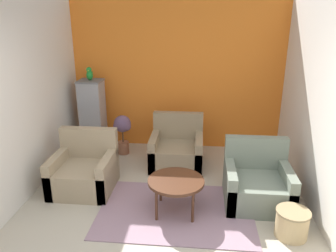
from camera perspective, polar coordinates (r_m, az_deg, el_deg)
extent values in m
cube|color=orange|center=(6.08, 1.58, 9.03)|extent=(3.95, 0.06, 2.79)
cube|color=silver|center=(5.00, -22.87, 5.25)|extent=(0.06, 3.34, 2.79)
cube|color=silver|center=(4.66, 24.58, 4.08)|extent=(0.06, 3.34, 2.79)
cube|color=gray|center=(4.44, 1.35, -14.55)|extent=(2.00, 1.38, 0.01)
cylinder|color=#472819|center=(4.21, 1.40, -9.59)|extent=(0.72, 0.72, 0.04)
cylinder|color=#472819|center=(4.16, -2.03, -13.73)|extent=(0.04, 0.04, 0.42)
cylinder|color=#472819|center=(4.13, 4.33, -14.03)|extent=(0.04, 0.04, 0.42)
cylinder|color=#472819|center=(4.54, -1.28, -10.66)|extent=(0.04, 0.04, 0.42)
cylinder|color=#472819|center=(4.51, 4.48, -10.91)|extent=(0.04, 0.04, 0.42)
cube|color=#9E896B|center=(4.98, -14.43, -8.69)|extent=(0.86, 0.81, 0.38)
cube|color=#9E896B|center=(5.09, -13.58, -2.77)|extent=(0.86, 0.14, 0.46)
cube|color=#9E896B|center=(5.08, -18.47, -7.52)|extent=(0.12, 0.81, 0.54)
cube|color=#9E896B|center=(4.84, -10.35, -8.19)|extent=(0.12, 0.81, 0.54)
cube|color=slate|center=(4.66, 15.21, -10.83)|extent=(0.86, 0.81, 0.38)
cube|color=slate|center=(4.77, 15.04, -4.43)|extent=(0.86, 0.14, 0.46)
cube|color=slate|center=(4.57, 10.67, -9.93)|extent=(0.12, 0.81, 0.54)
cube|color=slate|center=(4.70, 19.81, -9.94)|extent=(0.12, 0.81, 0.54)
cube|color=#8E7A5B|center=(5.54, 1.50, -5.07)|extent=(0.86, 0.81, 0.38)
cube|color=#8E7A5B|center=(5.70, 1.78, 0.17)|extent=(0.86, 0.14, 0.46)
cube|color=#8E7A5B|center=(5.55, -2.31, -4.16)|extent=(0.12, 0.81, 0.54)
cube|color=#8E7A5B|center=(5.50, 5.36, -4.44)|extent=(0.12, 0.81, 0.54)
cube|color=slate|center=(6.38, -12.52, -3.72)|extent=(0.51, 0.51, 0.07)
cube|color=#939399|center=(6.16, -12.95, 1.87)|extent=(0.40, 0.40, 1.24)
cube|color=slate|center=(6.00, -13.41, 7.64)|extent=(0.42, 0.42, 0.03)
ellipsoid|color=#1E842D|center=(5.98, -13.48, 8.60)|extent=(0.11, 0.14, 0.18)
sphere|color=#1E842D|center=(5.95, -13.61, 9.50)|extent=(0.09, 0.09, 0.09)
cone|color=gold|center=(5.91, -13.73, 9.36)|extent=(0.04, 0.04, 0.04)
cone|color=#1E842D|center=(6.05, -13.28, 8.55)|extent=(0.06, 0.11, 0.15)
cylinder|color=brown|center=(6.09, -7.76, -3.74)|extent=(0.20, 0.20, 0.23)
cylinder|color=brown|center=(6.00, -7.86, -1.67)|extent=(0.02, 0.02, 0.24)
sphere|color=#664C6B|center=(5.92, -7.96, 0.39)|extent=(0.30, 0.30, 0.30)
sphere|color=#664C6B|center=(5.99, -8.65, 0.03)|extent=(0.18, 0.18, 0.18)
sphere|color=#664C6B|center=(5.90, -7.27, -0.05)|extent=(0.17, 0.17, 0.17)
cylinder|color=tan|center=(4.19, 20.76, -15.58)|extent=(0.37, 0.37, 0.33)
cylinder|color=#957E57|center=(4.11, 21.03, -13.79)|extent=(0.39, 0.39, 0.02)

